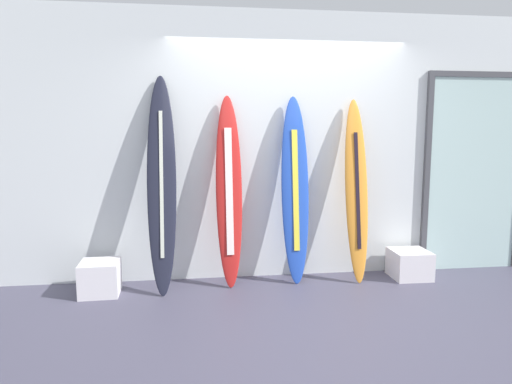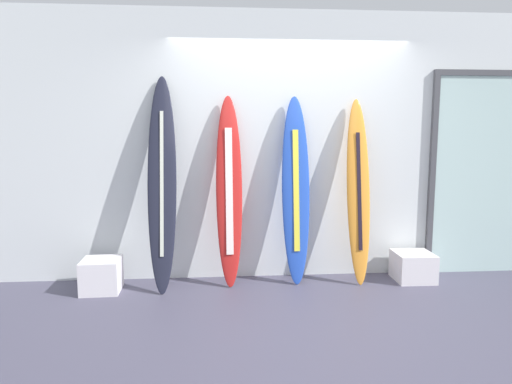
# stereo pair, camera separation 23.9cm
# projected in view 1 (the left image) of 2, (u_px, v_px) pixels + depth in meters

# --- Properties ---
(ground) EXTENTS (8.00, 8.00, 0.04)m
(ground) POSITION_uv_depth(u_px,v_px,m) (314.00, 321.00, 3.83)
(ground) COLOR #484659
(wall_back) EXTENTS (7.20, 0.20, 2.80)m
(wall_back) POSITION_uv_depth(u_px,v_px,m) (286.00, 147.00, 4.92)
(wall_back) COLOR silver
(wall_back) RESTS_ON ground
(surfboard_charcoal) EXTENTS (0.29, 0.52, 2.12)m
(surfboard_charcoal) POSITION_uv_depth(u_px,v_px,m) (162.00, 184.00, 4.43)
(surfboard_charcoal) COLOR #1D1F2E
(surfboard_charcoal) RESTS_ON ground
(surfboard_crimson) EXTENTS (0.27, 0.37, 1.93)m
(surfboard_crimson) POSITION_uv_depth(u_px,v_px,m) (229.00, 191.00, 4.59)
(surfboard_crimson) COLOR red
(surfboard_crimson) RESTS_ON ground
(surfboard_cobalt) EXTENTS (0.30, 0.32, 1.93)m
(surfboard_cobalt) POSITION_uv_depth(u_px,v_px,m) (295.00, 191.00, 4.70)
(surfboard_cobalt) COLOR #2349B7
(surfboard_cobalt) RESTS_ON ground
(surfboard_sunset) EXTENTS (0.24, 0.40, 1.90)m
(surfboard_sunset) POSITION_uv_depth(u_px,v_px,m) (356.00, 191.00, 4.75)
(surfboard_sunset) COLOR orange
(surfboard_sunset) RESTS_ON ground
(display_block_left) EXTENTS (0.38, 0.38, 0.32)m
(display_block_left) POSITION_uv_depth(u_px,v_px,m) (100.00, 278.00, 4.40)
(display_block_left) COLOR silver
(display_block_left) RESTS_ON ground
(display_block_center) EXTENTS (0.40, 0.40, 0.30)m
(display_block_center) POSITION_uv_depth(u_px,v_px,m) (410.00, 264.00, 4.90)
(display_block_center) COLOR white
(display_block_center) RESTS_ON ground
(glass_door) EXTENTS (1.19, 0.06, 2.21)m
(glass_door) POSITION_uv_depth(u_px,v_px,m) (474.00, 169.00, 5.11)
(glass_door) COLOR silver
(glass_door) RESTS_ON ground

